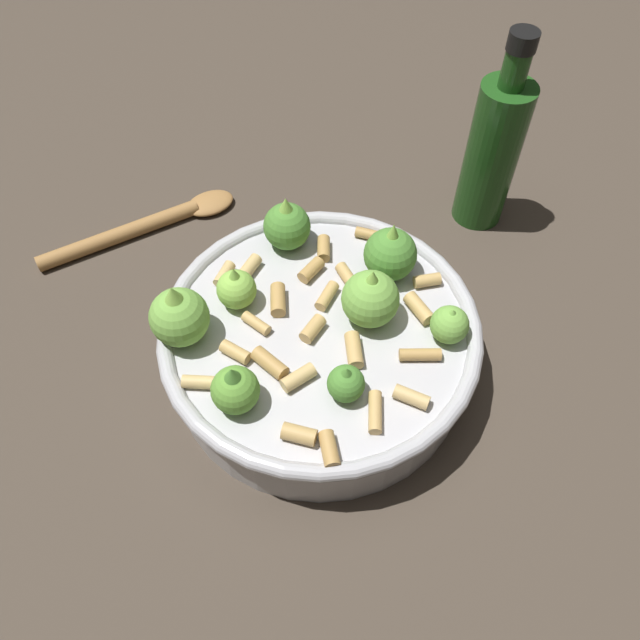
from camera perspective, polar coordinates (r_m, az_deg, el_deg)
ground_plane at (r=0.56m, az=0.00°, el=-4.11°), size 2.40×2.40×0.00m
cooking_pan at (r=0.53m, az=-0.15°, el=-1.62°), size 0.27×0.27×0.12m
olive_oil_bottle at (r=0.65m, az=15.47°, el=14.63°), size 0.05×0.05×0.20m
wooden_spoon at (r=0.69m, az=-15.09°, el=8.48°), size 0.21×0.08×0.02m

